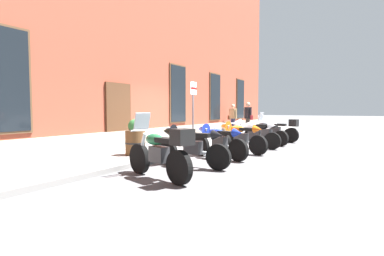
{
  "coord_description": "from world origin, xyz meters",
  "views": [
    {
      "loc": [
        -8.91,
        -4.91,
        1.41
      ],
      "look_at": [
        -1.27,
        -0.25,
        0.86
      ],
      "focal_mm": 27.69,
      "sensor_mm": 36.0,
      "label": 1
    }
  ],
  "objects": [
    {
      "name": "ground_plane",
      "position": [
        0.0,
        0.0,
        0.0
      ],
      "size": [
        140.0,
        140.0,
        0.0
      ],
      "primitive_type": "plane",
      "color": "#4C4C4F"
    },
    {
      "name": "sidewalk",
      "position": [
        0.0,
        1.17,
        0.06
      ],
      "size": [
        30.79,
        2.35,
        0.13
      ],
      "primitive_type": "cube",
      "color": "slate",
      "rests_on": "ground_plane"
    },
    {
      "name": "lane_stripe",
      "position": [
        0.0,
        -3.2,
        0.0
      ],
      "size": [
        30.79,
        0.12,
        0.01
      ],
      "primitive_type": "cube",
      "color": "silver",
      "rests_on": "ground_plane"
    },
    {
      "name": "brick_pub_facade",
      "position": [
        0.0,
        6.33,
        4.77
      ],
      "size": [
        24.79,
        8.07,
        9.56
      ],
      "color": "brown",
      "rests_on": "ground_plane"
    },
    {
      "name": "motorcycle_green_touring",
      "position": [
        -4.21,
        -1.3,
        0.56
      ],
      "size": [
        0.89,
        1.98,
        1.35
      ],
      "color": "black",
      "rests_on": "ground_plane"
    },
    {
      "name": "motorcycle_black_sport",
      "position": [
        -2.76,
        -1.05,
        0.57
      ],
      "size": [
        0.62,
        2.12,
        1.04
      ],
      "color": "black",
      "rests_on": "ground_plane"
    },
    {
      "name": "motorcycle_blue_sport",
      "position": [
        -1.22,
        -1.06,
        0.55
      ],
      "size": [
        0.79,
        2.02,
        1.0
      ],
      "color": "black",
      "rests_on": "ground_plane"
    },
    {
      "name": "motorcycle_orange_sport",
      "position": [
        0.11,
        -1.17,
        0.56
      ],
      "size": [
        0.73,
        1.98,
        1.03
      ],
      "color": "black",
      "rests_on": "ground_plane"
    },
    {
      "name": "motorcycle_white_sport",
      "position": [
        1.46,
        -1.12,
        0.58
      ],
      "size": [
        0.62,
        2.04,
        1.08
      ],
      "color": "black",
      "rests_on": "ground_plane"
    },
    {
      "name": "motorcycle_black_naked",
      "position": [
        2.8,
        -1.21,
        0.47
      ],
      "size": [
        0.79,
        2.0,
        0.95
      ],
      "color": "black",
      "rests_on": "ground_plane"
    },
    {
      "name": "motorcycle_silver_touring",
      "position": [
        4.18,
        -1.32,
        0.54
      ],
      "size": [
        0.71,
        2.19,
        1.29
      ],
      "color": "black",
      "rests_on": "ground_plane"
    },
    {
      "name": "pedestrian_dark_jacket",
      "position": [
        5.83,
        0.65,
        1.07
      ],
      "size": [
        0.45,
        0.58,
        1.68
      ],
      "color": "#38332D",
      "rests_on": "sidewalk"
    },
    {
      "name": "pedestrian_tan_coat",
      "position": [
        6.56,
        1.82,
        1.02
      ],
      "size": [
        0.35,
        0.64,
        1.6
      ],
      "color": "#2D3351",
      "rests_on": "sidewalk"
    },
    {
      "name": "parking_sign",
      "position": [
        0.08,
        0.52,
        1.61
      ],
      "size": [
        0.36,
        0.07,
        2.29
      ],
      "color": "#4C4C51",
      "rests_on": "sidewalk"
    },
    {
      "name": "barrel_planter",
      "position": [
        -2.6,
        0.83,
        0.57
      ],
      "size": [
        0.59,
        0.59,
        1.02
      ],
      "color": "brown",
      "rests_on": "sidewalk"
    }
  ]
}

